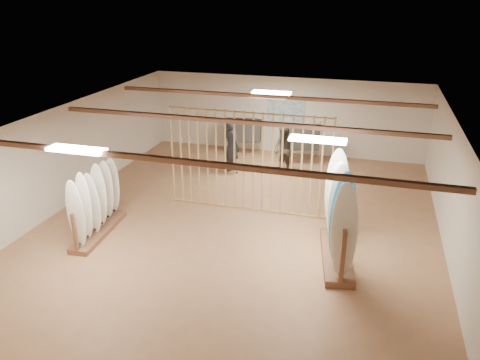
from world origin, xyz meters
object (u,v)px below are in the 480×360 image
(clothing_rack_a, at_px, (244,130))
(clothing_rack_b, at_px, (300,137))
(rack_left, at_px, (97,212))
(rack_right, at_px, (338,229))
(shopper_b, at_px, (284,147))
(shopper_a, at_px, (232,143))

(clothing_rack_a, bearing_deg, clothing_rack_b, -19.07)
(rack_left, xyz_separation_m, clothing_rack_a, (1.84, 6.85, 0.33))
(rack_right, xyz_separation_m, shopper_b, (-2.22, 5.04, 0.13))
(rack_left, distance_m, shopper_a, 5.38)
(clothing_rack_b, bearing_deg, rack_left, -135.94)
(shopper_a, bearing_deg, clothing_rack_b, -111.11)
(rack_left, distance_m, shopper_b, 6.56)
(rack_left, distance_m, rack_right, 5.84)
(clothing_rack_a, relative_size, clothing_rack_b, 0.96)
(rack_right, height_order, shopper_a, rack_right)
(clothing_rack_b, bearing_deg, shopper_a, -159.00)
(rack_left, relative_size, rack_right, 0.92)
(rack_right, height_order, clothing_rack_b, rack_right)
(rack_right, height_order, shopper_b, rack_right)
(rack_left, relative_size, shopper_b, 1.25)
(rack_left, relative_size, clothing_rack_b, 1.50)
(rack_right, xyz_separation_m, shopper_a, (-3.87, 4.56, 0.27))
(shopper_b, bearing_deg, clothing_rack_b, 101.84)
(rack_left, height_order, shopper_b, shopper_b)
(rack_left, relative_size, shopper_a, 1.09)
(rack_left, xyz_separation_m, shopper_a, (1.95, 4.99, 0.42))
(shopper_b, bearing_deg, rack_right, -32.76)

